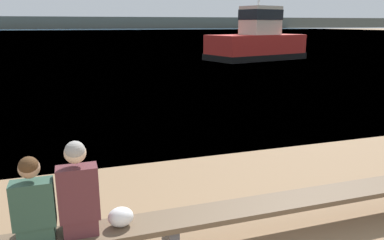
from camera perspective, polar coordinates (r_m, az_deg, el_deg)
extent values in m
plane|color=#426B8E|center=(126.85, -17.99, 12.66)|extent=(240.00, 240.00, 0.00)
cube|color=#4C4C42|center=(199.89, -18.32, 13.90)|extent=(600.00, 12.00, 5.71)
cube|color=brown|center=(4.54, -3.36, -15.15)|extent=(8.91, 0.47, 0.07)
cube|color=#515156|center=(4.65, -3.32, -17.56)|extent=(0.12, 0.40, 0.38)
cube|color=#2D4C3D|center=(4.45, -22.52, -15.06)|extent=(0.36, 0.39, 0.19)
cube|color=#2D4C3D|center=(4.22, -23.05, -11.66)|extent=(0.42, 0.22, 0.49)
sphere|color=tan|center=(4.07, -23.59, -6.73)|extent=(0.21, 0.21, 0.21)
sphere|color=#472D19|center=(4.05, -23.65, -6.46)|extent=(0.19, 0.19, 0.19)
cube|color=#56282D|center=(4.43, -16.58, -14.67)|extent=(0.36, 0.39, 0.19)
cube|color=#56282D|center=(4.17, -16.93, -10.60)|extent=(0.42, 0.22, 0.59)
sphere|color=beige|center=(4.01, -17.39, -4.80)|extent=(0.22, 0.22, 0.22)
sphere|color=gray|center=(3.98, -17.42, -4.50)|extent=(0.21, 0.21, 0.21)
ellipsoid|color=white|center=(4.39, -10.81, -14.30)|extent=(0.28, 0.23, 0.22)
cube|color=red|center=(29.14, 9.67, 10.90)|extent=(7.87, 5.13, 1.82)
cube|color=black|center=(29.19, 9.61, 9.55)|extent=(8.05, 5.30, 0.44)
cube|color=beige|center=(29.34, 10.37, 14.69)|extent=(2.97, 2.62, 2.06)
cube|color=black|center=(29.34, 10.41, 15.49)|extent=(3.04, 2.70, 0.74)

